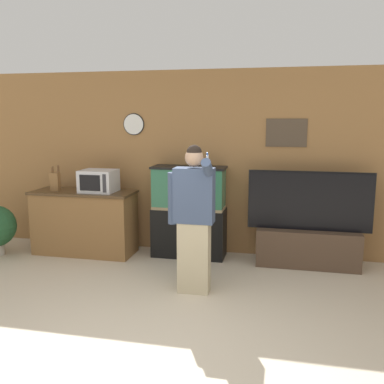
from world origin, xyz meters
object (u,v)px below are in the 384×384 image
microwave (99,181)px  knife_block (55,181)px  aquarium_on_stand (189,212)px  person_standing (193,217)px  tv_on_stand (308,238)px  counter_island (85,222)px

microwave → knife_block: size_ratio=1.31×
aquarium_on_stand → person_standing: person_standing is taller
person_standing → aquarium_on_stand: bearing=105.0°
knife_block → aquarium_on_stand: 1.96m
tv_on_stand → microwave: bearing=-177.5°
counter_island → microwave: bearing=-1.3°
microwave → person_standing: size_ratio=0.29×
microwave → knife_block: 0.65m
tv_on_stand → person_standing: (-1.29, -1.15, 0.49)m
counter_island → knife_block: bearing=-173.9°
microwave → person_standing: person_standing is taller
counter_island → aquarium_on_stand: bearing=7.2°
aquarium_on_stand → tv_on_stand: bearing=-2.5°
aquarium_on_stand → person_standing: size_ratio=0.77×
knife_block → tv_on_stand: knife_block is taller
microwave → aquarium_on_stand: 1.34m
counter_island → tv_on_stand: size_ratio=0.92×
microwave → tv_on_stand: size_ratio=0.30×
counter_island → tv_on_stand: 3.12m
counter_island → tv_on_stand: (3.12, 0.12, -0.08)m
counter_island → microwave: (0.24, -0.01, 0.61)m
microwave → person_standing: bearing=-33.0°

